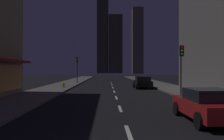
{
  "coord_description": "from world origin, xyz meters",
  "views": [
    {
      "loc": [
        -0.79,
        -5.04,
        2.27
      ],
      "look_at": [
        0.0,
        28.54,
        2.24
      ],
      "focal_mm": 37.08,
      "sensor_mm": 36.0,
      "label": 1
    }
  ],
  "objects_px": {
    "car_parked_near": "(207,105)",
    "traffic_light_near_right": "(181,59)",
    "traffic_light_far_left": "(77,64)",
    "car_parked_far": "(142,82)",
    "fire_hydrant_far_left": "(63,85)"
  },
  "relations": [
    {
      "from": "car_parked_near",
      "to": "traffic_light_near_right",
      "type": "bearing_deg",
      "value": 78.4
    },
    {
      "from": "traffic_light_far_left",
      "to": "fire_hydrant_far_left",
      "type": "bearing_deg",
      "value": -92.43
    },
    {
      "from": "car_parked_far",
      "to": "traffic_light_far_left",
      "type": "relative_size",
      "value": 1.01
    },
    {
      "from": "car_parked_near",
      "to": "traffic_light_far_left",
      "type": "xyz_separation_m",
      "value": [
        -9.1,
        26.95,
        2.45
      ]
    },
    {
      "from": "car_parked_near",
      "to": "traffic_light_near_right",
      "type": "relative_size",
      "value": 1.01
    },
    {
      "from": "car_parked_far",
      "to": "traffic_light_near_right",
      "type": "distance_m",
      "value": 9.39
    },
    {
      "from": "car_parked_near",
      "to": "car_parked_far",
      "type": "relative_size",
      "value": 1.0
    },
    {
      "from": "fire_hydrant_far_left",
      "to": "traffic_light_far_left",
      "type": "relative_size",
      "value": 0.16
    },
    {
      "from": "traffic_light_far_left",
      "to": "car_parked_far",
      "type": "bearing_deg",
      "value": -44.13
    },
    {
      "from": "fire_hydrant_far_left",
      "to": "traffic_light_near_right",
      "type": "xyz_separation_m",
      "value": [
        11.4,
        -8.26,
        2.74
      ]
    },
    {
      "from": "car_parked_far",
      "to": "car_parked_near",
      "type": "bearing_deg",
      "value": -90.0
    },
    {
      "from": "car_parked_far",
      "to": "fire_hydrant_far_left",
      "type": "distance_m",
      "value": 9.52
    },
    {
      "from": "car_parked_near",
      "to": "traffic_light_far_left",
      "type": "bearing_deg",
      "value": 108.66
    },
    {
      "from": "car_parked_far",
      "to": "fire_hydrant_far_left",
      "type": "relative_size",
      "value": 6.48
    },
    {
      "from": "fire_hydrant_far_left",
      "to": "car_parked_near",
      "type": "bearing_deg",
      "value": -61.53
    }
  ]
}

